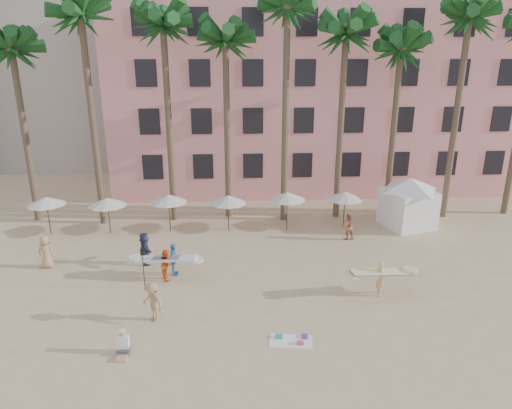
{
  "coord_description": "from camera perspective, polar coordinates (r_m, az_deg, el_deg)",
  "views": [
    {
      "loc": [
        -0.73,
        -16.83,
        11.55
      ],
      "look_at": [
        0.53,
        6.0,
        4.0
      ],
      "focal_mm": 32.0,
      "sensor_mm": 36.0,
      "label": 1
    }
  ],
  "objects": [
    {
      "name": "palm_row",
      "position": [
        31.88,
        -0.99,
        20.82
      ],
      "size": [
        44.4,
        5.4,
        16.3
      ],
      "color": "brown",
      "rests_on": "ground"
    },
    {
      "name": "beach_towel",
      "position": [
        20.21,
        4.5,
        -16.54
      ],
      "size": [
        1.91,
        1.22,
        0.14
      ],
      "color": "white",
      "rests_on": "ground"
    },
    {
      "name": "umbrella_row",
      "position": [
        30.83,
        -7.22,
        0.72
      ],
      "size": [
        22.5,
        2.7,
        2.73
      ],
      "color": "#332B23",
      "rests_on": "ground"
    },
    {
      "name": "paddle",
      "position": [
        24.08,
        -13.95,
        -7.22
      ],
      "size": [
        0.18,
        0.04,
        2.23
      ],
      "color": "black",
      "rests_on": "ground"
    },
    {
      "name": "carrier_white",
      "position": [
        25.02,
        -11.13,
        -7.21
      ],
      "size": [
        3.37,
        1.25,
        1.72
      ],
      "color": "#FF5A1A",
      "rests_on": "ground"
    },
    {
      "name": "carrier_yellow",
      "position": [
        23.83,
        15.37,
        -8.68
      ],
      "size": [
        3.24,
        1.2,
        1.79
      ],
      "color": "#E4BC80",
      "rests_on": "ground"
    },
    {
      "name": "pink_hotel",
      "position": [
        43.67,
        7.26,
        13.47
      ],
      "size": [
        35.0,
        14.0,
        16.0
      ],
      "primitive_type": "cube",
      "color": "pink",
      "rests_on": "ground"
    },
    {
      "name": "seated_man",
      "position": [
        19.96,
        -16.29,
        -16.65
      ],
      "size": [
        0.47,
        0.82,
        1.06
      ],
      "color": "#3F3F4C",
      "rests_on": "ground"
    },
    {
      "name": "ground",
      "position": [
        20.43,
        -0.57,
        -16.16
      ],
      "size": [
        120.0,
        120.0,
        0.0
      ],
      "primitive_type": "plane",
      "color": "#D1B789",
      "rests_on": "ground"
    },
    {
      "name": "cabana",
      "position": [
        33.35,
        18.56,
        0.78
      ],
      "size": [
        5.61,
        5.61,
        3.5
      ],
      "color": "white",
      "rests_on": "ground"
    },
    {
      "name": "beachgoers",
      "position": [
        25.6,
        -10.55,
        -6.54
      ],
      "size": [
        19.02,
        10.12,
        1.93
      ],
      "color": "tan",
      "rests_on": "ground"
    }
  ]
}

